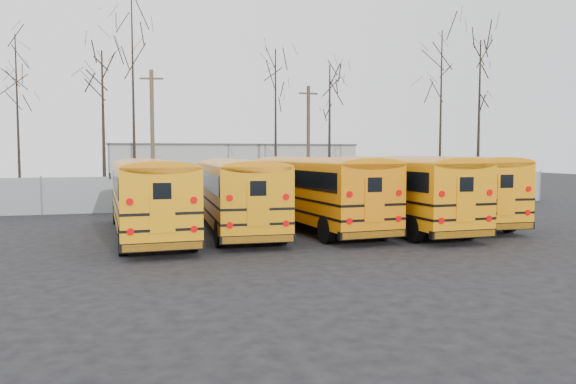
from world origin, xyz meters
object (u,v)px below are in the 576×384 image
object	(u,v)px
bus_e	(440,183)
bus_a	(149,191)
bus_d	(395,186)
bus_b	(237,189)
utility_pole_right	(308,141)
bus_c	(316,186)
utility_pole_left	(152,134)

from	to	relation	value
bus_e	bus_a	bearing A→B (deg)	-172.78
bus_d	bus_e	world-z (taller)	bus_e
bus_b	bus_e	bearing A→B (deg)	5.73
bus_e	utility_pole_right	world-z (taller)	utility_pole_right
bus_b	bus_d	distance (m)	6.87
bus_c	bus_d	bearing A→B (deg)	-17.74
bus_a	bus_c	size ratio (longest dim) A/B	0.97
utility_pole_left	bus_c	bearing A→B (deg)	-58.93
bus_c	utility_pole_right	bearing A→B (deg)	68.05
bus_a	bus_c	xyz separation A→B (m)	(7.02, 0.55, 0.04)
utility_pole_left	utility_pole_right	world-z (taller)	utility_pole_left
utility_pole_left	bus_b	bearing A→B (deg)	-69.91
bus_d	utility_pole_right	distance (m)	16.87
bus_a	bus_b	size ratio (longest dim) A/B	1.00
bus_a	bus_d	xyz separation A→B (m)	(10.38, -0.23, 0.05)
bus_b	bus_c	xyz separation A→B (m)	(3.46, -0.05, 0.05)
bus_c	bus_e	world-z (taller)	bus_e
bus_c	utility_pole_right	xyz separation A→B (m)	(4.93, 15.86, 2.30)
utility_pole_right	bus_b	bearing A→B (deg)	-124.68
bus_d	bus_c	bearing A→B (deg)	165.05
bus_b	bus_e	world-z (taller)	bus_e
bus_a	utility_pole_left	size ratio (longest dim) A/B	1.25
bus_a	utility_pole_right	distance (m)	20.44
utility_pole_right	bus_c	bearing A→B (deg)	-113.97
bus_d	utility_pole_right	size ratio (longest dim) A/B	1.42
bus_b	bus_e	xyz separation A→B (m)	(9.90, 0.52, 0.06)
bus_c	bus_e	size ratio (longest dim) A/B	1.00
bus_a	bus_c	world-z (taller)	bus_c
bus_a	bus_d	bearing A→B (deg)	-3.32
bus_b	bus_c	bearing A→B (deg)	1.86
bus_b	utility_pole_right	xyz separation A→B (m)	(8.40, 15.81, 2.36)
bus_b	bus_d	world-z (taller)	bus_d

